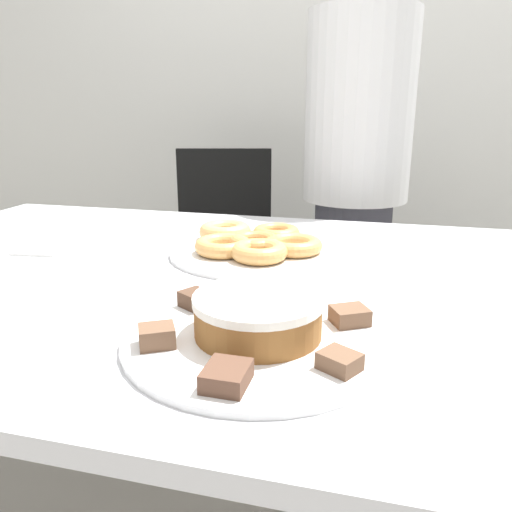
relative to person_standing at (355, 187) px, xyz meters
The scene contains 20 objects.
wall_back 0.95m from the person_standing, 96.24° to the left, with size 8.00×0.05×2.60m.
table 0.85m from the person_standing, 95.94° to the right, with size 1.99×1.08×0.74m.
person_standing is the anchor object (origin of this frame).
office_chair_left 0.66m from the person_standing, 165.45° to the left, with size 0.53×0.53×0.89m.
plate_cake 1.11m from the person_standing, 93.23° to the right, with size 0.38×0.38×0.01m.
plate_donuts 0.72m from the person_standing, 104.07° to the right, with size 0.38×0.38×0.01m.
frosted_cake 1.11m from the person_standing, 93.23° to the right, with size 0.18×0.18×0.06m.
lamington_0 1.05m from the person_standing, 86.76° to the right, with size 0.07×0.06×0.02m.
lamington_1 0.97m from the person_standing, 93.58° to the right, with size 0.05×0.05×0.03m.
lamington_2 1.06m from the person_standing, 99.95° to the right, with size 0.06×0.06×0.03m.
lamington_3 1.19m from the person_standing, 98.89° to the right, with size 0.06×0.06×0.03m.
lamington_4 1.25m from the person_standing, 92.96° to the right, with size 0.05×0.06×0.02m.
lamington_5 1.19m from the person_standing, 87.24° to the right, with size 0.06×0.06×0.02m.
donut_0 0.72m from the person_standing, 104.07° to the right, with size 0.12×0.12×0.03m.
donut_1 0.68m from the person_standing, 113.09° to the right, with size 0.12×0.12×0.04m.
donut_2 0.78m from the person_standing, 107.55° to the right, with size 0.12×0.12×0.03m.
donut_3 0.78m from the person_standing, 100.88° to the right, with size 0.12×0.12×0.03m.
donut_4 0.70m from the person_standing, 96.80° to the right, with size 0.13×0.13×0.03m.
donut_5 0.61m from the person_standing, 103.94° to the right, with size 0.11×0.11×0.03m.
napkin 1.03m from the person_standing, 129.48° to the right, with size 0.12×0.10×0.01m.
Camera 1 is at (0.18, -0.89, 1.06)m, focal length 35.00 mm.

